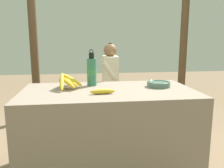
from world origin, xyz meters
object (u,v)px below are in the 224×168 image
Objects in this scene: banana_bunch_ripe at (67,80)px; support_post_near at (33,26)px; loose_banana_front at (103,91)px; banana_bunch_green at (143,88)px; wooden_bench at (114,98)px; water_bottle at (92,71)px; seated_vendor at (107,78)px; serving_bowl at (159,84)px; support_post_far at (184,27)px.

support_post_near is (-0.52, 1.42, 0.53)m from banana_bunch_ripe.
banana_bunch_ripe is 1.85× the size of loose_banana_front.
banana_bunch_green is (0.99, 1.15, -0.33)m from banana_bunch_ripe.
loose_banana_front is at bearing -101.89° from wooden_bench.
water_bottle is 0.25× the size of wooden_bench.
seated_vendor is 0.41× the size of support_post_near.
serving_bowl is 1.25m from banana_bunch_green.
wooden_bench is 1.51m from support_post_far.
support_post_near is (-0.74, 1.33, 0.47)m from water_bottle.
water_bottle reaches higher than loose_banana_front.
banana_bunch_ripe is 1.23m from seated_vendor.
support_post_near is at bearing -13.77° from seated_vendor.
support_post_near is at bearing 110.14° from banana_bunch_ripe.
support_post_far reaches higher than wooden_bench.
support_post_near reaches higher than wooden_bench.
loose_banana_front is 1.41m from seated_vendor.
banana_bunch_green is at bearing -10.16° from support_post_near.
support_post_far is (1.47, 1.33, 0.47)m from water_bottle.
loose_banana_front is (0.28, -0.27, -0.05)m from banana_bunch_ripe.
serving_bowl is 2.07m from support_post_near.
support_post_near reaches higher than water_bottle.
banana_bunch_green is 0.11× the size of support_post_far.
banana_bunch_ripe reaches higher than loose_banana_front.
wooden_bench is at bearing 100.69° from serving_bowl.
serving_bowl is 0.08× the size of support_post_far.
loose_banana_front is 1.61m from banana_bunch_green.
banana_bunch_ripe is 0.28× the size of wooden_bench.
support_post_far is at bearing -163.07° from seated_vendor.
water_bottle is at bearing 166.97° from serving_bowl.
wooden_bench is at bearing -13.78° from support_post_near.
loose_banana_front is at bearing 85.07° from seated_vendor.
serving_bowl reaches higher than banana_bunch_green.
water_bottle is 0.12× the size of support_post_far.
seated_vendor is 3.66× the size of banana_bunch_green.
wooden_bench is (0.30, 1.42, -0.42)m from loose_banana_front.
banana_bunch_green is (0.77, 1.06, -0.40)m from water_bottle.
banana_bunch_ripe is at bearing -158.01° from water_bottle.
banana_bunch_green is at bearing 0.06° from wooden_bench.
water_bottle is at bearing -108.89° from wooden_bench.
seated_vendor is (0.19, 1.39, -0.13)m from loose_banana_front.
seated_vendor reaches higher than banana_bunch_green.
serving_bowl reaches higher than wooden_bench.
banana_bunch_green is (0.18, 1.20, -0.29)m from serving_bowl.
support_post_far is at bearing 50.27° from loose_banana_front.
support_post_far is at bearing 42.26° from water_bottle.
seated_vendor is at bearing 105.84° from serving_bowl.
banana_bunch_ripe is at bearing -139.86° from support_post_far.
support_post_near is at bearing 115.52° from loose_banana_front.
seated_vendor is at bearing -176.62° from banana_bunch_green.
support_post_near reaches higher than serving_bowl.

